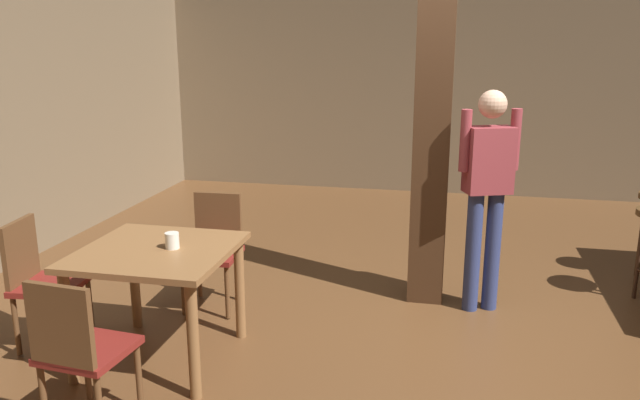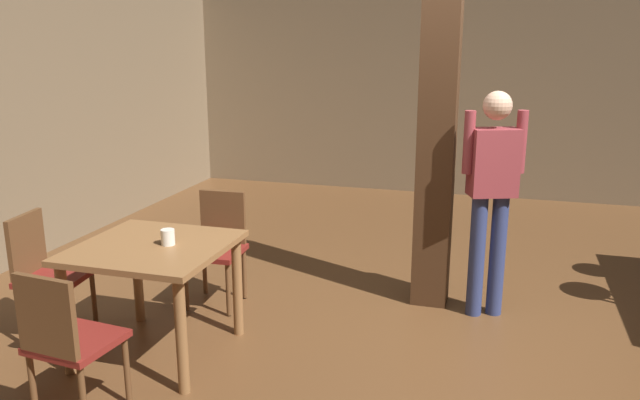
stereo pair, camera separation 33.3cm
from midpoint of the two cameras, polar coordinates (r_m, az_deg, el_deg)
The scene contains 9 objects.
ground_plane at distance 4.66m, azimuth 12.52°, elevation -12.31°, with size 10.80×10.80×0.00m, color brown.
wall_back at distance 8.70m, azimuth 15.31°, elevation 9.48°, with size 8.00×0.10×2.80m, color #756047.
pillar at distance 4.91m, azimuth 12.62°, elevation 6.22°, with size 0.28×0.28×2.80m, color #422816.
dining_table at distance 4.22m, azimuth -12.76°, elevation -5.68°, with size 0.95×0.95×0.77m.
chair_north at distance 5.02m, azimuth -7.43°, elevation -3.86°, with size 0.44×0.44×0.89m.
chair_west at distance 4.75m, azimuth -22.08°, elevation -5.90°, with size 0.47×0.47×0.89m.
chair_south at distance 3.65m, azimuth -19.77°, elevation -11.86°, with size 0.46×0.46×0.89m.
napkin_cup at distance 4.14m, azimuth -11.52°, elevation -3.37°, with size 0.09×0.09×0.10m, color silver.
standing_person at distance 4.83m, azimuth 17.35°, elevation 0.99°, with size 0.47×0.31×1.72m.
Camera 2 is at (0.37, -4.13, 2.07)m, focal length 35.00 mm.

